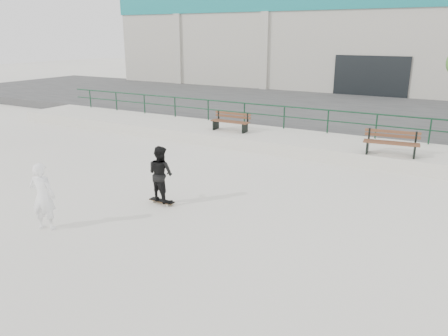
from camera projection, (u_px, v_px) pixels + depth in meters
The scene contains 10 objects.
ground at pixel (151, 235), 10.42m from camera, with size 120.00×120.00×0.00m, color white.
ledge at pixel (294, 142), 18.25m from camera, with size 30.00×3.00×0.50m, color beige.
parking_strip at pixel (346, 112), 25.33m from camera, with size 60.00×14.00×0.50m, color #383838.
railing at pixel (306, 114), 19.04m from camera, with size 28.00×0.06×1.03m.
commercial_building at pixel (395, 34), 35.70m from camera, with size 44.20×16.33×8.00m.
bench_left at pixel (231, 122), 19.17m from camera, with size 1.75×0.53×0.81m.
bench_right at pixel (391, 143), 15.33m from camera, with size 1.92×0.76×0.86m.
skateboard at pixel (162, 201), 12.33m from camera, with size 0.78×0.23×0.09m.
standing_skater at pixel (161, 174), 12.09m from camera, with size 0.77×0.60×1.58m, color black.
seated_skater at pixel (43, 196), 10.51m from camera, with size 0.62×0.40×1.69m, color white.
Camera 1 is at (6.18, -7.41, 4.59)m, focal length 35.00 mm.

